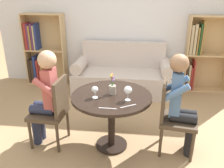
# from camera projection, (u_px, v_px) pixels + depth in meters

# --- Properties ---
(ground_plane) EXTENTS (16.00, 16.00, 0.00)m
(ground_plane) POSITION_uv_depth(u_px,v_px,m) (112.00, 145.00, 3.07)
(ground_plane) COLOR tan
(back_wall) EXTENTS (5.20, 0.05, 2.70)m
(back_wall) POSITION_uv_depth(u_px,v_px,m) (125.00, 18.00, 4.58)
(back_wall) COLOR silver
(back_wall) RESTS_ON ground_plane
(round_table) EXTENTS (0.96, 0.96, 0.72)m
(round_table) POSITION_uv_depth(u_px,v_px,m) (112.00, 105.00, 2.85)
(round_table) COLOR black
(round_table) RESTS_ON ground_plane
(couch) EXTENTS (1.84, 0.80, 0.92)m
(couch) POSITION_uv_depth(u_px,v_px,m) (122.00, 76.00, 4.58)
(couch) COLOR beige
(couch) RESTS_ON ground_plane
(bookshelf_left) EXTENTS (0.81, 0.28, 1.44)m
(bookshelf_left) POSITION_uv_depth(u_px,v_px,m) (41.00, 52.00, 4.88)
(bookshelf_left) COLOR tan
(bookshelf_left) RESTS_ON ground_plane
(bookshelf_right) EXTENTS (0.81, 0.28, 1.44)m
(bookshelf_right) POSITION_uv_depth(u_px,v_px,m) (202.00, 54.00, 4.51)
(bookshelf_right) COLOR tan
(bookshelf_right) RESTS_ON ground_plane
(chair_left) EXTENTS (0.45, 0.45, 0.90)m
(chair_left) POSITION_uv_depth(u_px,v_px,m) (53.00, 109.00, 2.94)
(chair_left) COLOR #473828
(chair_left) RESTS_ON ground_plane
(chair_right) EXTENTS (0.47, 0.47, 0.90)m
(chair_right) POSITION_uv_depth(u_px,v_px,m) (172.00, 114.00, 2.82)
(chair_right) COLOR #473828
(chair_right) RESTS_ON ground_plane
(person_left) EXTENTS (0.43, 0.36, 1.24)m
(person_left) POSITION_uv_depth(u_px,v_px,m) (45.00, 95.00, 2.89)
(person_left) COLOR #282D47
(person_left) RESTS_ON ground_plane
(person_right) EXTENTS (0.45, 0.38, 1.24)m
(person_right) POSITION_uv_depth(u_px,v_px,m) (182.00, 103.00, 2.72)
(person_right) COLOR black
(person_right) RESTS_ON ground_plane
(wine_glass_left) EXTENTS (0.08, 0.08, 0.14)m
(wine_glass_left) POSITION_uv_depth(u_px,v_px,m) (95.00, 90.00, 2.69)
(wine_glass_left) COLOR white
(wine_glass_left) RESTS_ON round_table
(wine_glass_right) EXTENTS (0.09, 0.09, 0.17)m
(wine_glass_right) POSITION_uv_depth(u_px,v_px,m) (128.00, 90.00, 2.62)
(wine_glass_right) COLOR white
(wine_glass_right) RESTS_ON round_table
(flower_vase) EXTENTS (0.08, 0.08, 0.26)m
(flower_vase) POSITION_uv_depth(u_px,v_px,m) (112.00, 87.00, 2.79)
(flower_vase) COLOR #9E9384
(flower_vase) RESTS_ON round_table
(knife_left_setting) EXTENTS (0.17, 0.11, 0.00)m
(knife_left_setting) POSITION_uv_depth(u_px,v_px,m) (128.00, 106.00, 2.53)
(knife_left_setting) COLOR silver
(knife_left_setting) RESTS_ON round_table
(fork_left_setting) EXTENTS (0.19, 0.01, 0.00)m
(fork_left_setting) POSITION_uv_depth(u_px,v_px,m) (108.00, 108.00, 2.49)
(fork_left_setting) COLOR silver
(fork_left_setting) RESTS_ON round_table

